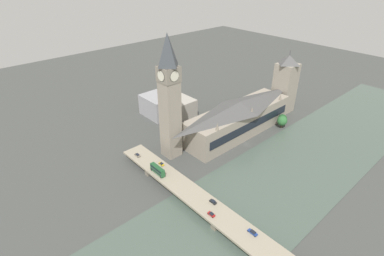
% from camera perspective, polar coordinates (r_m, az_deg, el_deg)
% --- Properties ---
extents(ground_plane, '(600.00, 600.00, 0.00)m').
position_cam_1_polar(ground_plane, '(212.74, 10.28, -3.08)').
color(ground_plane, '#424442').
extents(river_water, '(63.44, 360.00, 0.30)m').
position_cam_1_polar(river_water, '(196.67, 18.89, -7.35)').
color(river_water, '#47564C').
rests_on(river_water, ground_plane).
extents(parliament_hall, '(23.82, 90.26, 25.19)m').
position_cam_1_polar(parliament_hall, '(219.78, 8.92, 1.95)').
color(parliament_hall, gray).
rests_on(parliament_hall, ground_plane).
extents(clock_tower, '(11.29, 11.29, 78.94)m').
position_cam_1_polar(clock_tower, '(179.52, -4.32, 6.08)').
color(clock_tower, gray).
rests_on(clock_tower, ground_plane).
extents(victoria_tower, '(15.04, 15.04, 51.63)m').
position_cam_1_polar(victoria_tower, '(258.51, 17.30, 8.01)').
color(victoria_tower, gray).
rests_on(victoria_tower, ground_plane).
extents(road_bridge, '(158.88, 13.41, 5.53)m').
position_cam_1_polar(road_bridge, '(151.01, 5.59, -16.58)').
color(road_bridge, gray).
rests_on(road_bridge, ground_plane).
extents(double_decker_bus_lead, '(11.15, 2.56, 4.88)m').
position_cam_1_polar(double_decker_bus_lead, '(173.32, -6.59, -7.89)').
color(double_decker_bus_lead, '#235B33').
rests_on(double_decker_bus_lead, road_bridge).
extents(car_northbound_lead, '(3.88, 1.76, 1.28)m').
position_cam_1_polar(car_northbound_lead, '(180.98, -5.84, -6.83)').
color(car_northbound_lead, gold).
rests_on(car_northbound_lead, road_bridge).
extents(car_northbound_mid, '(3.94, 1.80, 1.34)m').
position_cam_1_polar(car_northbound_mid, '(149.69, 3.71, -16.07)').
color(car_northbound_mid, maroon).
rests_on(car_northbound_mid, road_bridge).
extents(car_northbound_tail, '(3.87, 1.78, 1.44)m').
position_cam_1_polar(car_northbound_tail, '(155.78, 4.04, -13.83)').
color(car_northbound_tail, black).
rests_on(car_northbound_tail, road_bridge).
extents(car_southbound_lead, '(4.78, 1.78, 1.33)m').
position_cam_1_polar(car_southbound_lead, '(144.60, 11.48, -18.89)').
color(car_southbound_lead, navy).
rests_on(car_southbound_lead, road_bridge).
extents(car_southbound_tail, '(4.48, 1.78, 1.41)m').
position_cam_1_polar(car_southbound_tail, '(190.64, -10.36, -5.08)').
color(car_southbound_tail, slate).
rests_on(car_southbound_tail, road_bridge).
extents(city_block_west, '(25.65, 18.96, 16.85)m').
position_cam_1_polar(city_block_west, '(246.39, -6.66, 4.22)').
color(city_block_west, '#939399').
rests_on(city_block_west, ground_plane).
extents(city_block_center, '(21.51, 21.06, 16.29)m').
position_cam_1_polar(city_block_center, '(240.52, -2.50, 3.66)').
color(city_block_center, '#A39E93').
rests_on(city_block_center, ground_plane).
extents(tree_embankment_near, '(7.59, 7.59, 10.16)m').
position_cam_1_polar(tree_embankment_near, '(236.26, 16.80, 1.35)').
color(tree_embankment_near, brown).
rests_on(tree_embankment_near, ground_plane).
extents(tree_embankment_mid, '(6.72, 6.72, 9.68)m').
position_cam_1_polar(tree_embankment_mid, '(239.65, 16.84, 1.74)').
color(tree_embankment_mid, brown).
rests_on(tree_embankment_mid, ground_plane).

